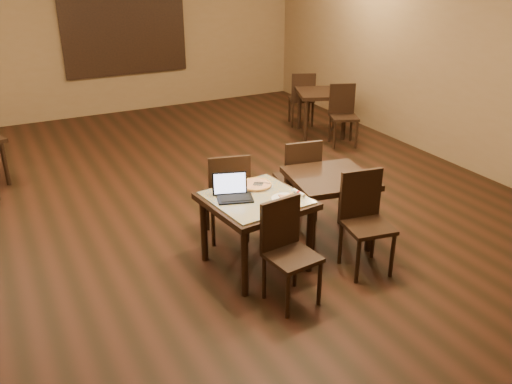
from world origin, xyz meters
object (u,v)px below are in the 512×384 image
laptop (232,191)px  other_table_c_chair_near (364,215)px  other_table_a_chair_far (302,96)px  other_table_c_chair_far (299,175)px  pizza_pan (256,186)px  other_table_c (329,187)px  chair_main_near (287,246)px  other_table_a (322,99)px  tiled_table (256,207)px  chair_main_far (228,192)px  other_table_a_chair_near (343,111)px

laptop → other_table_c_chair_near: 1.31m
other_table_a_chair_far → laptop: bearing=72.0°
other_table_c_chair_far → pizza_pan: bearing=38.6°
other_table_c → other_table_c_chair_near: size_ratio=0.95×
other_table_a_chair_far → other_table_c: 4.27m
other_table_c → other_table_c_chair_near: 0.59m
pizza_pan → other_table_a_chair_far: other_table_a_chair_far is taller
other_table_a_chair_far → other_table_c_chair_near: size_ratio=0.97×
chair_main_near → other_table_c_chair_far: bearing=47.9°
laptop → other_table_a: bearing=62.9°
chair_main_near → pizza_pan: chair_main_near is taller
pizza_pan → other_table_c_chair_near: 1.12m
other_table_a_chair_far → other_table_c: other_table_a_chair_far is taller
tiled_table → other_table_a_chair_far: other_table_a_chair_far is taller
other_table_a → other_table_c_chair_near: other_table_c_chair_near is taller
other_table_c_chair_far → laptop: bearing=36.9°
other_table_a_chair_far → other_table_c_chair_far: 3.77m
other_table_c → laptop: bearing=-170.9°
chair_main_far → pizza_pan: 0.44m
pizza_pan → chair_main_near: bearing=-98.6°
chair_main_near → other_table_c_chair_far: (0.92, 1.30, 0.02)m
pizza_pan → other_table_c_chair_near: size_ratio=0.35×
laptop → other_table_c: (1.13, -0.01, -0.18)m
laptop → other_table_c_chair_near: bearing=-9.8°
chair_main_near → other_table_a_chair_near: other_table_a_chair_near is taller
pizza_pan → other_table_a: (2.84, 3.05, -0.14)m
chair_main_near → other_table_a_chair_near: (3.00, 3.33, 0.01)m
other_table_c_chair_near → other_table_c_chair_far: size_ratio=1.00×
other_table_c_chair_near → chair_main_near: bearing=-163.0°
tiled_table → chair_main_near: chair_main_near is taller
other_table_a → other_table_c_chair_far: bearing=-106.3°
tiled_table → laptop: size_ratio=2.60×
tiled_table → other_table_c_chair_far: bearing=30.0°
tiled_table → other_table_c_chair_near: (0.94, -0.49, -0.09)m
other_table_a → other_table_c_chair_near: (-2.02, -3.78, -0.06)m
other_table_c → other_table_c_chair_far: size_ratio=0.95×
other_table_a_chair_near → other_table_c_chair_near: other_table_c_chair_near is taller
chair_main_near → other_table_a_chair_far: (2.94, 4.48, 0.01)m
tiled_table → other_table_c: bearing=-0.9°
tiled_table → other_table_a_chair_far: 4.85m
tiled_table → pizza_pan: size_ratio=2.90×
tiled_table → other_table_a_chair_near: other_table_a_chair_near is taller
tiled_table → other_table_a: size_ratio=0.98×
other_table_c_chair_near → laptop: bearing=162.0°
chair_main_far → pizza_pan: bearing=124.0°
tiled_table → chair_main_near: 0.63m
laptop → pizza_pan: 0.35m
other_table_a_chair_near → chair_main_far: bearing=-123.3°
other_table_c_chair_far → other_table_c_chair_near: bearing=101.0°
other_table_c → other_table_c_chair_far: other_table_c_chair_far is taller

